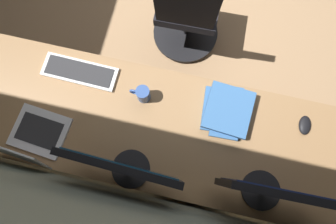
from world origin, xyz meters
The scene contains 10 objects.
desk centered at (0.01, 1.60, 0.67)m, with size 2.26×0.67×0.73m.
drawer_pedestal centered at (-0.20, 1.63, 0.35)m, with size 0.40×0.51×0.69m.
monitor_primary centered at (0.14, 1.84, 0.96)m, with size 0.52×0.20×0.40m.
monitor_secondary centered at (-0.53, 1.80, 0.99)m, with size 0.51×0.20×0.45m.
laptop_leftmost centered at (0.67, 1.82, 0.78)m, with size 0.31×0.31×0.23m.
keyboard_main centered at (0.56, 1.39, 0.74)m, with size 0.42×0.15×0.02m.
mouse_main centered at (-0.70, 1.41, 0.75)m, with size 0.06×0.10×0.03m, color black.
book_stack_near centered at (-0.28, 1.44, 0.77)m, with size 0.26×0.30×0.07m.
coffee_mug centered at (0.17, 1.45, 0.78)m, with size 0.11×0.07×0.11m.
office_chair centered at (0.07, 0.70, 0.46)m, with size 0.56×0.56×0.97m.
Camera 1 is at (-0.05, 1.81, 2.12)m, focal length 28.01 mm.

